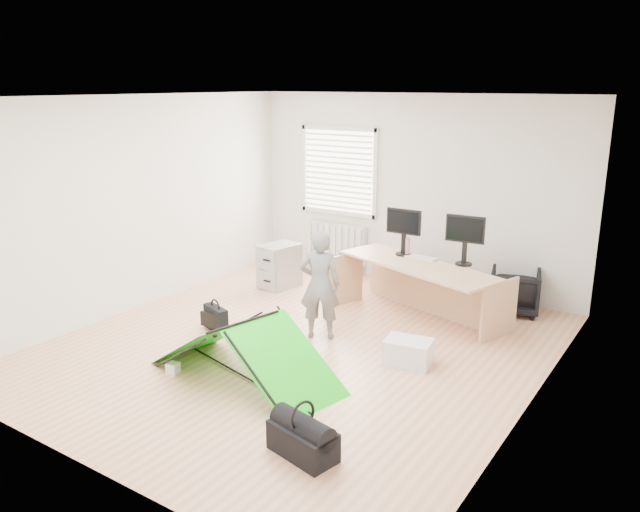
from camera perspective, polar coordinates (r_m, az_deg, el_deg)
The scene contains 18 objects.
ground at distance 7.03m, azimuth -1.82°, elevation -8.22°, with size 5.50×5.50×0.00m, color tan.
back_wall at distance 8.94m, azimuth 8.40°, elevation 5.86°, with size 5.00×0.02×2.70m, color silver.
window at distance 9.44m, azimuth 1.70°, elevation 7.76°, with size 1.20×0.06×1.20m, color silver.
radiator at distance 9.62m, azimuth 1.52°, elevation 1.23°, with size 1.00×0.12×0.60m, color silver.
desk at distance 7.73m, azimuth 8.76°, elevation -3.28°, with size 2.10×0.67×0.72m, color tan.
filing_cabinet at distance 8.91m, azimuth -3.74°, elevation -0.90°, with size 0.40×0.54×0.63m, color #96999B.
monitor_left at distance 7.95m, azimuth 7.67°, elevation 1.63°, with size 0.46×0.10×0.44m, color black.
monitor_right at distance 7.65m, azimuth 13.09°, elevation 0.82°, with size 0.47×0.10×0.45m, color black.
keyboard at distance 7.89m, azimuth 9.16°, elevation -0.13°, with size 0.43×0.15×0.02m, color beige.
thermos at distance 7.98m, azimuth 8.00°, elevation 0.87°, with size 0.06×0.06×0.23m, color #C26C7F.
office_chair at distance 8.31m, azimuth 17.38°, elevation -3.07°, with size 0.60×0.61×0.56m, color black.
person at distance 7.04m, azimuth -0.02°, elevation -2.65°, with size 0.46×0.30×1.27m, color slate.
kite at distance 6.22m, azimuth -6.89°, elevation -8.58°, with size 1.95×0.85×0.60m, color #18CF13, non-canonical shape.
storage_crate at distance 6.62m, azimuth 8.06°, elevation -8.68°, with size 0.48×0.33×0.27m, color white.
tote_bag at distance 9.52m, azimuth 2.71°, elevation -0.61°, with size 0.31×0.13×0.36m, color #1E8676.
laptop_bag at distance 7.49m, azimuth -9.49°, elevation -5.68°, with size 0.39×0.12×0.29m, color black.
white_box at distance 6.56m, azimuth -13.28°, elevation -9.94°, with size 0.11×0.11×0.11m, color silver.
duffel_bag at distance 5.10m, azimuth -1.58°, elevation -16.57°, with size 0.56×0.29×0.25m, color black.
Camera 1 is at (3.74, -5.23, 2.84)m, focal length 35.00 mm.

